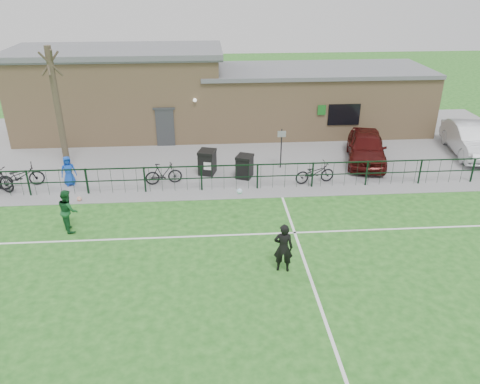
{
  "coord_description": "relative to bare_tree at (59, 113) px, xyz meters",
  "views": [
    {
      "loc": [
        -1.16,
        -11.06,
        9.04
      ],
      "look_at": [
        0.0,
        5.0,
        1.3
      ],
      "focal_mm": 35.0,
      "sensor_mm": 36.0,
      "label": 1
    }
  ],
  "objects": [
    {
      "name": "outfield_player",
      "position": [
        1.52,
        -5.64,
        -2.17
      ],
      "size": [
        0.92,
        1.0,
        1.66
      ],
      "primitive_type": "imported",
      "rotation": [
        0.0,
        0.0,
        2.04
      ],
      "color": "#175227",
      "rests_on": "ground"
    },
    {
      "name": "bicycle_c",
      "position": [
        -1.66,
        -1.61,
        -2.45
      ],
      "size": [
        2.14,
        1.34,
        1.06
      ],
      "primitive_type": "imported",
      "rotation": [
        0.0,
        0.0,
        1.91
      ],
      "color": "black",
      "rests_on": "paving_strip"
    },
    {
      "name": "bicycle_d",
      "position": [
        4.76,
        -1.7,
        -2.47
      ],
      "size": [
        1.74,
        0.75,
        1.01
      ],
      "primitive_type": "imported",
      "rotation": [
        0.0,
        0.0,
        1.74
      ],
      "color": "black",
      "rests_on": "paving_strip"
    },
    {
      "name": "ball_ground",
      "position": [
        1.26,
        -3.2,
        -2.9
      ],
      "size": [
        0.21,
        0.21,
        0.21
      ],
      "primitive_type": "sphere",
      "color": "silver",
      "rests_on": "ground"
    },
    {
      "name": "perimeter_fence",
      "position": [
        8.0,
        -2.5,
        -2.4
      ],
      "size": [
        28.0,
        0.1,
        1.2
      ],
      "primitive_type": "cube",
      "color": "black",
      "rests_on": "ground"
    },
    {
      "name": "bare_tree",
      "position": [
        0.0,
        0.0,
        0.0
      ],
      "size": [
        0.3,
        0.3,
        6.0
      ],
      "primitive_type": "cylinder",
      "color": "#403527",
      "rests_on": "ground"
    },
    {
      "name": "paving_strip",
      "position": [
        8.0,
        3.0,
        -2.99
      ],
      "size": [
        34.0,
        13.0,
        0.02
      ],
      "primitive_type": "cube",
      "color": "gray",
      "rests_on": "ground"
    },
    {
      "name": "bicycle_e",
      "position": [
        11.7,
        -2.08,
        -2.49
      ],
      "size": [
        1.96,
        0.98,
        0.99
      ],
      "primitive_type": "imported",
      "rotation": [
        0.0,
        0.0,
        1.75
      ],
      "color": "black",
      "rests_on": "paving_strip"
    },
    {
      "name": "ground",
      "position": [
        8.0,
        -10.5,
        -3.0
      ],
      "size": [
        90.0,
        90.0,
        0.0
      ],
      "primitive_type": "plane",
      "color": "#205C1B",
      "rests_on": "ground"
    },
    {
      "name": "wheelie_bin_right",
      "position": [
        8.53,
        -1.21,
        -2.47
      ],
      "size": [
        0.91,
        0.96,
        1.01
      ],
      "primitive_type": "cube",
      "rotation": [
        0.0,
        0.0,
        -0.39
      ],
      "color": "black",
      "rests_on": "paving_strip"
    },
    {
      "name": "goalkeeper_kick",
      "position": [
        9.14,
        -8.78,
        -2.12
      ],
      "size": [
        1.66,
        3.44,
        1.72
      ],
      "color": "black",
      "rests_on": "ground"
    },
    {
      "name": "pitch_line_mid",
      "position": [
        8.0,
        -6.5,
        -3.0
      ],
      "size": [
        28.0,
        0.1,
        0.01
      ],
      "primitive_type": "cube",
      "color": "white",
      "rests_on": "ground"
    },
    {
      "name": "sign_post",
      "position": [
        10.41,
        -0.15,
        -1.98
      ],
      "size": [
        0.07,
        0.07,
        2.0
      ],
      "primitive_type": "cylinder",
      "rotation": [
        0.0,
        0.0,
        0.09
      ],
      "color": "black",
      "rests_on": "paving_strip"
    },
    {
      "name": "wheelie_bin_left",
      "position": [
        6.77,
        -0.62,
        -2.43
      ],
      "size": [
        0.92,
        0.99,
        1.09
      ],
      "primitive_type": "cube",
      "rotation": [
        0.0,
        0.0,
        -0.28
      ],
      "color": "black",
      "rests_on": "paving_strip"
    },
    {
      "name": "pitch_line_perp",
      "position": [
        10.0,
        -10.5,
        -3.0
      ],
      "size": [
        0.1,
        16.0,
        0.01
      ],
      "primitive_type": "cube",
      "color": "white",
      "rests_on": "ground"
    },
    {
      "name": "car_silver",
      "position": [
        20.7,
        0.99,
        -2.16
      ],
      "size": [
        2.54,
        5.21,
        1.64
      ],
      "primitive_type": "imported",
      "rotation": [
        0.0,
        0.0,
        -0.17
      ],
      "color": "#AAADB2",
      "rests_on": "paving_strip"
    },
    {
      "name": "pitch_line_touch",
      "position": [
        8.0,
        -2.7,
        -3.0
      ],
      "size": [
        28.0,
        0.1,
        0.01
      ],
      "primitive_type": "cube",
      "color": "white",
      "rests_on": "ground"
    },
    {
      "name": "clubhouse",
      "position": [
        7.12,
        6.0,
        -0.78
      ],
      "size": [
        24.25,
        5.4,
        4.96
      ],
      "color": "tan",
      "rests_on": "ground"
    },
    {
      "name": "car_maroon",
      "position": [
        14.87,
        0.33,
        -2.2
      ],
      "size": [
        2.94,
        4.91,
        1.56
      ],
      "primitive_type": "imported",
      "rotation": [
        0.0,
        0.0,
        -0.26
      ],
      "color": "#3F0C0B",
      "rests_on": "paving_strip"
    },
    {
      "name": "spectator_child",
      "position": [
        0.46,
        -1.5,
        -2.29
      ],
      "size": [
        0.79,
        0.67,
        1.38
      ],
      "primitive_type": "imported",
      "rotation": [
        0.0,
        0.0,
        0.4
      ],
      "color": "blue",
      "rests_on": "paving_strip"
    }
  ]
}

